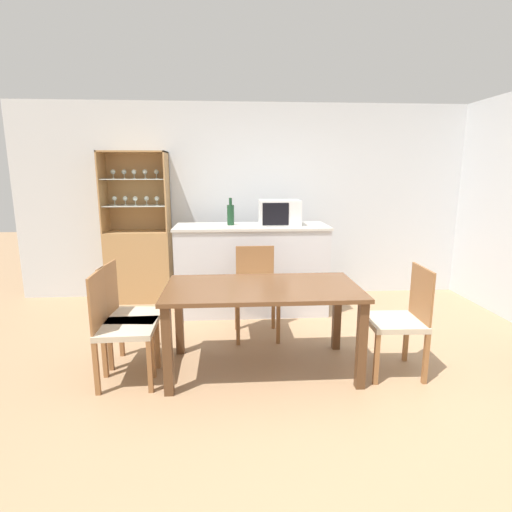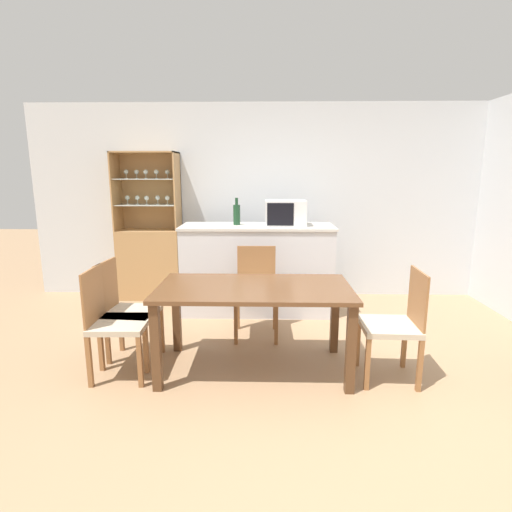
# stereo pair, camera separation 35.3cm
# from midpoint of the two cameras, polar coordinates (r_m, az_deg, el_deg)

# --- Properties ---
(ground_plane) EXTENTS (18.00, 18.00, 0.00)m
(ground_plane) POSITION_cam_midpoint_polar(r_m,az_deg,el_deg) (3.26, 9.45, -18.96)
(ground_plane) COLOR #A37F5B
(wall_back) EXTENTS (6.80, 0.06, 2.55)m
(wall_back) POSITION_cam_midpoint_polar(r_m,az_deg,el_deg) (5.43, 6.05, 7.68)
(wall_back) COLOR silver
(wall_back) RESTS_ON ground_plane
(kitchen_counter) EXTENTS (1.80, 0.64, 1.05)m
(kitchen_counter) POSITION_cam_midpoint_polar(r_m,az_deg,el_deg) (4.80, 2.29, -1.85)
(kitchen_counter) COLOR silver
(kitchen_counter) RESTS_ON ground_plane
(display_cabinet) EXTENTS (0.82, 0.38, 1.92)m
(display_cabinet) POSITION_cam_midpoint_polar(r_m,az_deg,el_deg) (5.47, -13.07, 0.22)
(display_cabinet) COLOR tan
(display_cabinet) RESTS_ON ground_plane
(dining_table) EXTENTS (1.60, 0.84, 0.74)m
(dining_table) POSITION_cam_midpoint_polar(r_m,az_deg,el_deg) (3.33, 2.80, -6.09)
(dining_table) COLOR brown
(dining_table) RESTS_ON ground_plane
(dining_chair_side_left_near) EXTENTS (0.45, 0.45, 0.91)m
(dining_chair_side_left_near) POSITION_cam_midpoint_polar(r_m,az_deg,el_deg) (3.43, -16.74, -9.05)
(dining_chair_side_left_near) COLOR #C1B299
(dining_chair_side_left_near) RESTS_ON ground_plane
(dining_chair_side_right_near) EXTENTS (0.45, 0.45, 0.91)m
(dining_chair_side_right_near) POSITION_cam_midpoint_polar(r_m,az_deg,el_deg) (3.49, 22.06, -9.09)
(dining_chair_side_right_near) COLOR #C1B299
(dining_chair_side_right_near) RESTS_ON ground_plane
(dining_chair_side_left_far) EXTENTS (0.47, 0.47, 0.91)m
(dining_chair_side_left_far) POSITION_cam_midpoint_polar(r_m,az_deg,el_deg) (3.66, -15.50, -7.66)
(dining_chair_side_left_far) COLOR #C1B299
(dining_chair_side_left_far) RESTS_ON ground_plane
(dining_chair_head_far) EXTENTS (0.44, 0.44, 0.91)m
(dining_chair_head_far) POSITION_cam_midpoint_polar(r_m,az_deg,el_deg) (4.10, 2.51, -5.12)
(dining_chair_head_far) COLOR #C1B299
(dining_chair_head_far) RESTS_ON ground_plane
(microwave) EXTENTS (0.47, 0.36, 0.29)m
(microwave) POSITION_cam_midpoint_polar(r_m,az_deg,el_deg) (4.71, 6.37, 6.14)
(microwave) COLOR silver
(microwave) RESTS_ON kitchen_counter
(wine_bottle) EXTENTS (0.08, 0.08, 0.32)m
(wine_bottle) POSITION_cam_midpoint_polar(r_m,az_deg,el_deg) (4.73, -0.63, 6.00)
(wine_bottle) COLOR #193D23
(wine_bottle) RESTS_ON kitchen_counter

